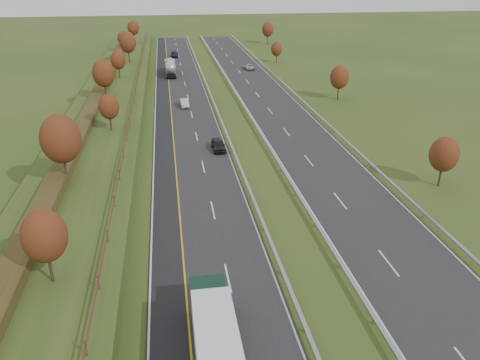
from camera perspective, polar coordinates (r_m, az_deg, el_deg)
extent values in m
plane|color=#314619|center=(79.62, -0.84, 7.40)|extent=(400.00, 400.00, 0.00)
cube|color=black|center=(83.73, -6.82, 8.10)|extent=(10.50, 200.00, 0.04)
cube|color=black|center=(85.86, 4.36, 8.61)|extent=(10.50, 200.00, 0.04)
cube|color=black|center=(83.69, -9.41, 7.94)|extent=(3.00, 200.00, 0.04)
cube|color=silver|center=(83.71, -10.30, 7.90)|extent=(0.15, 200.00, 0.01)
cube|color=gold|center=(83.68, -8.37, 8.03)|extent=(0.15, 200.00, 0.01)
cube|color=silver|center=(84.03, -3.35, 8.31)|extent=(0.15, 200.00, 0.01)
cube|color=silver|center=(84.86, 1.00, 8.51)|extent=(0.15, 200.00, 0.01)
cube|color=silver|center=(87.12, 7.64, 8.72)|extent=(0.15, 200.00, 0.01)
cube|color=silver|center=(39.22, -1.48, -11.84)|extent=(0.15, 4.00, 0.01)
cube|color=silver|center=(42.95, 17.65, -9.58)|extent=(0.15, 4.00, 0.01)
cube|color=silver|center=(49.35, -3.32, -3.67)|extent=(0.15, 4.00, 0.01)
cube|color=silver|center=(52.37, 12.11, -2.48)|extent=(0.15, 4.00, 0.01)
cube|color=silver|center=(60.18, -4.50, 1.64)|extent=(0.15, 4.00, 0.01)
cube|color=silver|center=(62.68, 8.36, 2.40)|extent=(0.15, 4.00, 0.01)
cube|color=silver|center=(71.38, -5.32, 5.32)|extent=(0.15, 4.00, 0.01)
cube|color=silver|center=(73.50, 5.68, 5.87)|extent=(0.15, 4.00, 0.01)
cube|color=silver|center=(82.81, -5.92, 7.98)|extent=(0.15, 4.00, 0.01)
cube|color=silver|center=(84.64, 3.68, 8.42)|extent=(0.15, 4.00, 0.01)
cube|color=silver|center=(94.38, -6.37, 10.00)|extent=(0.15, 4.00, 0.01)
cube|color=silver|center=(95.99, 2.13, 10.37)|extent=(0.15, 4.00, 0.01)
cube|color=silver|center=(106.04, -6.74, 11.57)|extent=(0.15, 4.00, 0.01)
cube|color=silver|center=(107.48, 0.90, 11.90)|extent=(0.15, 4.00, 0.01)
cube|color=silver|center=(117.78, -7.03, 12.83)|extent=(0.15, 4.00, 0.01)
cube|color=silver|center=(119.07, -0.11, 13.13)|extent=(0.15, 4.00, 0.01)
cube|color=silver|center=(129.56, -7.27, 13.86)|extent=(0.15, 4.00, 0.01)
cube|color=silver|center=(130.73, -0.94, 14.14)|extent=(0.15, 4.00, 0.01)
cube|color=silver|center=(141.38, -7.47, 14.72)|extent=(0.15, 4.00, 0.01)
cube|color=silver|center=(142.46, -1.65, 14.98)|extent=(0.15, 4.00, 0.01)
cube|color=silver|center=(153.22, -7.65, 15.45)|extent=(0.15, 4.00, 0.01)
cube|color=silver|center=(154.22, -2.25, 15.69)|extent=(0.15, 4.00, 0.01)
cube|color=silver|center=(165.09, -7.80, 16.07)|extent=(0.15, 4.00, 0.01)
cube|color=silver|center=(166.02, -2.77, 16.30)|extent=(0.15, 4.00, 0.01)
cube|color=silver|center=(176.98, -7.93, 16.61)|extent=(0.15, 4.00, 0.01)
cube|color=silver|center=(177.84, -3.22, 16.83)|extent=(0.15, 4.00, 0.01)
cube|color=#314619|center=(84.05, -15.82, 8.11)|extent=(12.00, 200.00, 2.00)
cube|color=#363516|center=(83.93, -17.31, 9.01)|extent=(2.20, 180.00, 1.10)
cube|color=#422B19|center=(83.22, -12.84, 9.38)|extent=(0.08, 184.00, 0.10)
cube|color=#422B19|center=(83.12, -12.86, 9.64)|extent=(0.08, 184.00, 0.10)
cube|color=#422B19|center=(30.99, -18.33, -18.85)|extent=(0.12, 0.12, 1.20)
cube|color=#422B19|center=(35.97, -16.89, -11.81)|extent=(0.12, 0.12, 1.20)
cube|color=#422B19|center=(41.38, -15.87, -6.55)|extent=(0.12, 0.12, 1.20)
cube|color=#422B19|center=(47.06, -15.11, -2.52)|extent=(0.12, 0.12, 1.20)
cube|color=#422B19|center=(52.93, -14.51, 0.62)|extent=(0.12, 0.12, 1.20)
cube|color=#422B19|center=(58.93, -14.04, 3.13)|extent=(0.12, 0.12, 1.20)
cube|color=#422B19|center=(65.03, -13.65, 5.18)|extent=(0.12, 0.12, 1.20)
cube|color=#422B19|center=(71.20, -13.33, 6.87)|extent=(0.12, 0.12, 1.20)
cube|color=#422B19|center=(77.43, -13.06, 8.29)|extent=(0.12, 0.12, 1.20)
cube|color=#422B19|center=(83.69, -12.82, 9.50)|extent=(0.12, 0.12, 1.20)
cube|color=#422B19|center=(89.99, -12.62, 10.54)|extent=(0.12, 0.12, 1.20)
cube|color=#422B19|center=(96.32, -12.44, 11.44)|extent=(0.12, 0.12, 1.20)
cube|color=#422B19|center=(102.67, -12.29, 12.23)|extent=(0.12, 0.12, 1.20)
cube|color=#422B19|center=(109.03, -12.15, 12.93)|extent=(0.12, 0.12, 1.20)
cube|color=#422B19|center=(115.41, -12.02, 13.55)|extent=(0.12, 0.12, 1.20)
cube|color=#422B19|center=(121.81, -11.91, 14.11)|extent=(0.12, 0.12, 1.20)
cube|color=#422B19|center=(128.21, -11.81, 14.61)|extent=(0.12, 0.12, 1.20)
cube|color=#422B19|center=(134.62, -11.72, 15.06)|extent=(0.12, 0.12, 1.20)
cube|color=#422B19|center=(141.04, -11.64, 15.47)|extent=(0.12, 0.12, 1.20)
cube|color=#422B19|center=(147.47, -11.56, 15.85)|extent=(0.12, 0.12, 1.20)
cube|color=#422B19|center=(153.91, -11.49, 16.19)|extent=(0.12, 0.12, 1.20)
cube|color=#422B19|center=(160.35, -11.42, 16.51)|extent=(0.12, 0.12, 1.20)
cube|color=#422B19|center=(166.79, -11.36, 16.80)|extent=(0.12, 0.12, 1.20)
cube|color=#422B19|center=(173.24, -11.31, 17.07)|extent=(0.12, 0.12, 1.20)
cube|color=#93969B|center=(83.94, -2.91, 8.71)|extent=(0.32, 200.00, 0.18)
cube|color=#93969B|center=(34.52, 7.85, -17.54)|extent=(0.10, 0.14, 0.56)
cube|color=#93969B|center=(39.78, 5.00, -10.94)|extent=(0.10, 0.14, 0.56)
cube|color=#93969B|center=(45.51, 2.94, -5.93)|extent=(0.10, 0.14, 0.56)
cube|color=#93969B|center=(51.55, 1.37, -2.06)|extent=(0.10, 0.14, 0.56)
cube|color=#93969B|center=(57.82, 0.14, 0.99)|extent=(0.10, 0.14, 0.56)
cube|color=#93969B|center=(64.23, -0.85, 3.44)|extent=(0.10, 0.14, 0.56)
cube|color=#93969B|center=(70.75, -1.66, 5.43)|extent=(0.10, 0.14, 0.56)
cube|color=#93969B|center=(77.36, -2.33, 7.09)|extent=(0.10, 0.14, 0.56)
cube|color=#93969B|center=(84.03, -2.91, 8.49)|extent=(0.10, 0.14, 0.56)
cube|color=#93969B|center=(90.76, -3.40, 9.67)|extent=(0.10, 0.14, 0.56)
cube|color=#93969B|center=(97.52, -3.82, 10.70)|extent=(0.10, 0.14, 0.56)
cube|color=#93969B|center=(104.31, -4.20, 11.59)|extent=(0.10, 0.14, 0.56)
cube|color=#93969B|center=(111.13, -4.53, 12.37)|extent=(0.10, 0.14, 0.56)
cube|color=#93969B|center=(117.96, -4.82, 13.06)|extent=(0.10, 0.14, 0.56)
cube|color=#93969B|center=(124.82, -5.08, 13.67)|extent=(0.10, 0.14, 0.56)
cube|color=#93969B|center=(131.69, -5.32, 14.22)|extent=(0.10, 0.14, 0.56)
cube|color=#93969B|center=(138.58, -5.53, 14.72)|extent=(0.10, 0.14, 0.56)
cube|color=#93969B|center=(145.47, -5.73, 15.16)|extent=(0.10, 0.14, 0.56)
cube|color=#93969B|center=(152.38, -5.90, 15.57)|extent=(0.10, 0.14, 0.56)
cube|color=#93969B|center=(159.29, -6.07, 15.94)|extent=(0.10, 0.14, 0.56)
cube|color=#93969B|center=(166.21, -6.22, 16.28)|extent=(0.10, 0.14, 0.56)
cube|color=#93969B|center=(173.14, -6.35, 16.60)|extent=(0.10, 0.14, 0.56)
cube|color=#93969B|center=(180.07, -6.48, 16.89)|extent=(0.10, 0.14, 0.56)
cube|color=#93969B|center=(84.60, 0.57, 8.86)|extent=(0.32, 200.00, 0.18)
cube|color=#93969B|center=(36.10, 15.96, -16.20)|extent=(0.10, 0.14, 0.56)
cube|color=#93969B|center=(41.16, 12.03, -10.11)|extent=(0.10, 0.14, 0.56)
cube|color=#93969B|center=(46.72, 9.10, -5.37)|extent=(0.10, 0.14, 0.56)
cube|color=#93969B|center=(52.63, 6.84, -1.66)|extent=(0.10, 0.14, 0.56)
cube|color=#93969B|center=(58.77, 5.06, 1.29)|extent=(0.10, 0.14, 0.56)
cube|color=#93969B|center=(65.09, 3.61, 3.68)|extent=(0.10, 0.14, 0.56)
cube|color=#93969B|center=(71.54, 2.42, 5.64)|extent=(0.10, 0.14, 0.56)
cube|color=#93969B|center=(78.08, 1.42, 7.27)|extent=(0.10, 0.14, 0.56)
cube|color=#93969B|center=(84.70, 0.56, 8.64)|extent=(0.10, 0.14, 0.56)
cube|color=#93969B|center=(91.37, -0.17, 9.82)|extent=(0.10, 0.14, 0.56)
cube|color=#93969B|center=(98.09, -0.80, 10.83)|extent=(0.10, 0.14, 0.56)
cube|color=#93969B|center=(104.84, -1.36, 11.71)|extent=(0.10, 0.14, 0.56)
cube|color=#93969B|center=(111.63, -1.86, 12.48)|extent=(0.10, 0.14, 0.56)
cube|color=#93969B|center=(118.44, -2.30, 13.17)|extent=(0.10, 0.14, 0.56)
cube|color=#93969B|center=(125.27, -2.69, 13.78)|extent=(0.10, 0.14, 0.56)
cube|color=#93969B|center=(132.12, -3.04, 14.32)|extent=(0.10, 0.14, 0.56)
cube|color=#93969B|center=(138.98, -3.36, 14.81)|extent=(0.10, 0.14, 0.56)
cube|color=#93969B|center=(145.86, -3.66, 15.26)|extent=(0.10, 0.14, 0.56)
cube|color=#93969B|center=(152.75, -3.92, 15.66)|extent=(0.10, 0.14, 0.56)
cube|color=#93969B|center=(159.64, -4.17, 16.03)|extent=(0.10, 0.14, 0.56)
cube|color=#93969B|center=(166.55, -4.39, 16.37)|extent=(0.10, 0.14, 0.56)
cube|color=#93969B|center=(173.46, -4.60, 16.68)|extent=(0.10, 0.14, 0.56)
cube|color=#93969B|center=(180.38, -4.79, 16.96)|extent=(0.10, 0.14, 0.56)
cube|color=#93969B|center=(87.18, 8.14, 9.09)|extent=(0.32, 200.00, 0.18)
cube|color=#93969B|center=(51.24, 21.48, -4.07)|extent=(0.10, 0.14, 0.56)
cube|color=#93969B|center=(62.42, 15.37, 1.90)|extent=(0.10, 0.14, 0.56)
cube|color=#93969B|center=(74.57, 11.17, 5.98)|extent=(0.10, 0.14, 0.56)
cube|color=#93969B|center=(87.27, 8.12, 8.88)|extent=(0.10, 0.14, 0.56)
cube|color=#93969B|center=(100.32, 5.83, 11.01)|extent=(0.10, 0.14, 0.56)
cube|color=#93969B|center=(113.59, 4.05, 12.65)|extent=(0.10, 0.14, 0.56)
cube|color=#93969B|center=(127.02, 2.63, 13.92)|extent=(0.10, 0.14, 0.56)
cube|color=#93969B|center=(140.56, 1.47, 14.95)|extent=(0.10, 0.14, 0.56)
cube|color=#93969B|center=(154.19, 0.50, 15.79)|extent=(0.10, 0.14, 0.56)
cube|color=#93969B|center=(167.87, -0.31, 16.50)|extent=(0.10, 0.14, 0.56)
cube|color=#93969B|center=(181.61, -1.01, 17.09)|extent=(0.10, 0.14, 0.56)
cylinder|color=#2D2116|center=(37.56, -22.10, -9.84)|extent=(0.24, 0.24, 2.43)
ellipsoid|color=#582613|center=(36.21, -22.76, -6.32)|extent=(3.24, 3.24, 4.05)
cylinder|color=#2D2116|center=(53.45, -20.48, 1.19)|extent=(0.24, 0.24, 3.15)
ellipsoid|color=#582613|center=(52.27, -21.03, 4.68)|extent=(4.20, 4.20, 5.25)
cylinder|color=#2D2116|center=(69.89, -15.49, 6.72)|extent=(0.24, 0.24, 2.16)
ellipsoid|color=#582613|center=(69.24, -15.71, 8.59)|extent=(2.88, 2.88, 3.60)
cylinder|color=#2D2116|center=(87.36, -16.08, 10.34)|extent=(0.24, 0.24, 2.88)
ellipsoid|color=#582613|center=(86.70, -16.32, 12.36)|extent=(3.84, 3.84, 4.80)
cylinder|color=#2D2116|center=(104.81, -14.50, 12.58)|extent=(0.24, 0.24, 2.34)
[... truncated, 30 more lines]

